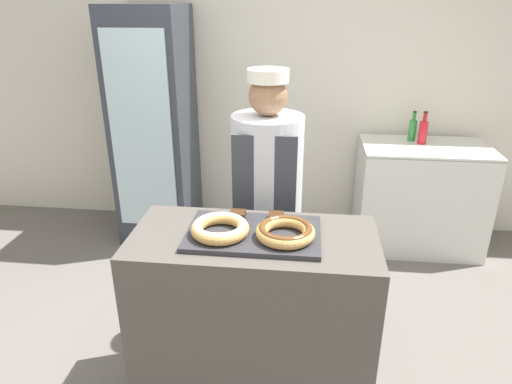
{
  "coord_description": "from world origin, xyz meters",
  "views": [
    {
      "loc": [
        0.22,
        -1.86,
        1.97
      ],
      "look_at": [
        0.0,
        0.1,
        1.13
      ],
      "focal_mm": 32.0,
      "sensor_mm": 36.0,
      "label": 1
    }
  ],
  "objects_px": {
    "donut_light_glaze": "(220,228)",
    "baker_person": "(267,204)",
    "brownie_back_left": "(238,215)",
    "bottle_green": "(412,129)",
    "beverage_fridge": "(155,128)",
    "chest_freezer": "(419,197)",
    "serving_tray": "(254,234)",
    "bottle_red": "(423,131)",
    "brownie_back_right": "(276,217)",
    "donut_chocolate_glaze": "(285,231)"
  },
  "relations": [
    {
      "from": "donut_chocolate_glaze",
      "to": "bottle_red",
      "type": "relative_size",
      "value": 1.02
    },
    {
      "from": "brownie_back_left",
      "to": "bottle_green",
      "type": "xyz_separation_m",
      "value": [
        1.18,
        1.76,
        -0.01
      ]
    },
    {
      "from": "beverage_fridge",
      "to": "brownie_back_left",
      "type": "bearing_deg",
      "value": -59.61
    },
    {
      "from": "donut_light_glaze",
      "to": "beverage_fridge",
      "type": "relative_size",
      "value": 0.14
    },
    {
      "from": "brownie_back_left",
      "to": "beverage_fridge",
      "type": "relative_size",
      "value": 0.04
    },
    {
      "from": "brownie_back_left",
      "to": "brownie_back_right",
      "type": "height_order",
      "value": "same"
    },
    {
      "from": "bottle_red",
      "to": "serving_tray",
      "type": "bearing_deg",
      "value": -122.4
    },
    {
      "from": "baker_person",
      "to": "bottle_red",
      "type": "height_order",
      "value": "baker_person"
    },
    {
      "from": "bottle_green",
      "to": "bottle_red",
      "type": "bearing_deg",
      "value": -48.78
    },
    {
      "from": "brownie_back_left",
      "to": "beverage_fridge",
      "type": "distance_m",
      "value": 1.87
    },
    {
      "from": "chest_freezer",
      "to": "bottle_green",
      "type": "distance_m",
      "value": 0.56
    },
    {
      "from": "donut_light_glaze",
      "to": "baker_person",
      "type": "height_order",
      "value": "baker_person"
    },
    {
      "from": "serving_tray",
      "to": "brownie_back_left",
      "type": "bearing_deg",
      "value": 125.25
    },
    {
      "from": "chest_freezer",
      "to": "bottle_green",
      "type": "bearing_deg",
      "value": 125.71
    },
    {
      "from": "beverage_fridge",
      "to": "bottle_red",
      "type": "distance_m",
      "value": 2.19
    },
    {
      "from": "donut_chocolate_glaze",
      "to": "baker_person",
      "type": "distance_m",
      "value": 0.67
    },
    {
      "from": "baker_person",
      "to": "brownie_back_left",
      "type": "bearing_deg",
      "value": -102.7
    },
    {
      "from": "bottle_red",
      "to": "donut_light_glaze",
      "type": "bearing_deg",
      "value": -125.0
    },
    {
      "from": "donut_light_glaze",
      "to": "bottle_red",
      "type": "height_order",
      "value": "bottle_red"
    },
    {
      "from": "donut_chocolate_glaze",
      "to": "beverage_fridge",
      "type": "height_order",
      "value": "beverage_fridge"
    },
    {
      "from": "donut_chocolate_glaze",
      "to": "brownie_back_left",
      "type": "bearing_deg",
      "value": 144.02
    },
    {
      "from": "donut_chocolate_glaze",
      "to": "brownie_back_left",
      "type": "relative_size",
      "value": 3.64
    },
    {
      "from": "chest_freezer",
      "to": "baker_person",
      "type": "bearing_deg",
      "value": -135.35
    },
    {
      "from": "chest_freezer",
      "to": "serving_tray",
      "type": "bearing_deg",
      "value": -124.03
    },
    {
      "from": "serving_tray",
      "to": "bottle_green",
      "type": "xyz_separation_m",
      "value": [
        1.09,
        1.89,
        0.02
      ]
    },
    {
      "from": "donut_chocolate_glaze",
      "to": "chest_freezer",
      "type": "xyz_separation_m",
      "value": [
        1.04,
        1.8,
        -0.56
      ]
    },
    {
      "from": "brownie_back_right",
      "to": "bottle_green",
      "type": "xyz_separation_m",
      "value": [
        0.99,
        1.76,
        -0.01
      ]
    },
    {
      "from": "serving_tray",
      "to": "donut_chocolate_glaze",
      "type": "height_order",
      "value": "donut_chocolate_glaze"
    },
    {
      "from": "donut_light_glaze",
      "to": "bottle_red",
      "type": "distance_m",
      "value": 2.27
    },
    {
      "from": "bottle_red",
      "to": "bottle_green",
      "type": "xyz_separation_m",
      "value": [
        -0.07,
        0.08,
        -0.01
      ]
    },
    {
      "from": "donut_light_glaze",
      "to": "baker_person",
      "type": "relative_size",
      "value": 0.16
    },
    {
      "from": "serving_tray",
      "to": "brownie_back_right",
      "type": "relative_size",
      "value": 8.39
    },
    {
      "from": "brownie_back_left",
      "to": "brownie_back_right",
      "type": "relative_size",
      "value": 1.0
    },
    {
      "from": "chest_freezer",
      "to": "brownie_back_left",
      "type": "bearing_deg",
      "value": -128.3
    },
    {
      "from": "brownie_back_right",
      "to": "bottle_green",
      "type": "distance_m",
      "value": 2.02
    },
    {
      "from": "brownie_back_right",
      "to": "chest_freezer",
      "type": "xyz_separation_m",
      "value": [
        1.09,
        1.62,
        -0.55
      ]
    },
    {
      "from": "brownie_back_left",
      "to": "bottle_green",
      "type": "relative_size",
      "value": 0.3
    },
    {
      "from": "beverage_fridge",
      "to": "chest_freezer",
      "type": "relative_size",
      "value": 1.92
    },
    {
      "from": "donut_light_glaze",
      "to": "baker_person",
      "type": "distance_m",
      "value": 0.67
    },
    {
      "from": "beverage_fridge",
      "to": "chest_freezer",
      "type": "height_order",
      "value": "beverage_fridge"
    },
    {
      "from": "serving_tray",
      "to": "brownie_back_left",
      "type": "height_order",
      "value": "brownie_back_left"
    },
    {
      "from": "baker_person",
      "to": "chest_freezer",
      "type": "bearing_deg",
      "value": 44.65
    },
    {
      "from": "baker_person",
      "to": "bottle_green",
      "type": "xyz_separation_m",
      "value": [
        1.08,
        1.3,
        0.14
      ]
    },
    {
      "from": "bottle_red",
      "to": "donut_chocolate_glaze",
      "type": "bearing_deg",
      "value": -118.36
    },
    {
      "from": "donut_chocolate_glaze",
      "to": "chest_freezer",
      "type": "bearing_deg",
      "value": 60.05
    },
    {
      "from": "serving_tray",
      "to": "baker_person",
      "type": "distance_m",
      "value": 0.6
    },
    {
      "from": "bottle_green",
      "to": "serving_tray",
      "type": "bearing_deg",
      "value": -119.85
    },
    {
      "from": "beverage_fridge",
      "to": "bottle_green",
      "type": "bearing_deg",
      "value": 3.88
    },
    {
      "from": "donut_chocolate_glaze",
      "to": "brownie_back_left",
      "type": "xyz_separation_m",
      "value": [
        -0.24,
        0.18,
        -0.02
      ]
    },
    {
      "from": "serving_tray",
      "to": "bottle_red",
      "type": "bearing_deg",
      "value": 57.6
    }
  ]
}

